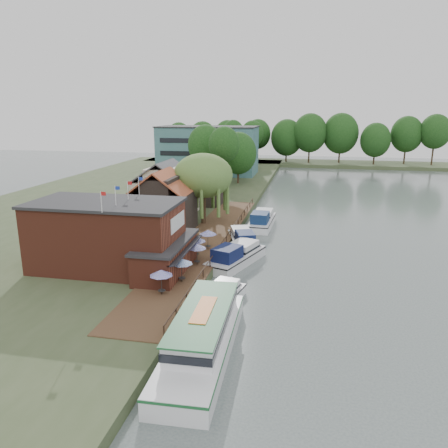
# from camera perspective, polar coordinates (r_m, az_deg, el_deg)

# --- Properties ---
(ground) EXTENTS (260.00, 260.00, 0.00)m
(ground) POSITION_cam_1_polar(r_m,az_deg,el_deg) (45.60, 4.44, -7.82)
(ground) COLOR #485352
(ground) RESTS_ON ground
(land_bank) EXTENTS (50.00, 140.00, 1.00)m
(land_bank) POSITION_cam_1_polar(r_m,az_deg,el_deg) (86.07, -12.74, 3.03)
(land_bank) COLOR #384728
(land_bank) RESTS_ON ground
(quay_deck) EXTENTS (6.00, 50.00, 0.10)m
(quay_deck) POSITION_cam_1_polar(r_m,az_deg,el_deg) (55.88, -2.42, -2.34)
(quay_deck) COLOR #47301E
(quay_deck) RESTS_ON land_bank
(quay_rail) EXTENTS (0.20, 49.00, 1.00)m
(quay_rail) POSITION_cam_1_polar(r_m,az_deg,el_deg) (55.66, 0.40, -1.92)
(quay_rail) COLOR black
(quay_rail) RESTS_ON land_bank
(pub) EXTENTS (20.00, 11.00, 7.30)m
(pub) POSITION_cam_1_polar(r_m,az_deg,el_deg) (46.79, -12.87, -1.53)
(pub) COLOR maroon
(pub) RESTS_ON land_bank
(hotel_block) EXTENTS (25.40, 12.40, 12.30)m
(hotel_block) POSITION_cam_1_polar(r_m,az_deg,el_deg) (115.48, -2.10, 9.64)
(hotel_block) COLOR #38666B
(hotel_block) RESTS_ON land_bank
(cottage_a) EXTENTS (8.60, 7.60, 8.50)m
(cottage_a) POSITION_cam_1_polar(r_m,az_deg,el_deg) (60.52, -8.01, 2.97)
(cottage_a) COLOR black
(cottage_a) RESTS_ON land_bank
(cottage_b) EXTENTS (9.60, 8.60, 8.50)m
(cottage_b) POSITION_cam_1_polar(r_m,az_deg,el_deg) (70.76, -7.64, 4.69)
(cottage_b) COLOR beige
(cottage_b) RESTS_ON land_bank
(cottage_c) EXTENTS (7.60, 7.60, 8.50)m
(cottage_c) POSITION_cam_1_polar(r_m,az_deg,el_deg) (78.14, -2.71, 5.76)
(cottage_c) COLOR black
(cottage_c) RESTS_ON land_bank
(willow) EXTENTS (8.60, 8.60, 10.43)m
(willow) POSITION_cam_1_polar(r_m,az_deg,el_deg) (63.75, -2.73, 4.58)
(willow) COLOR #476B2D
(willow) RESTS_ON land_bank
(umbrella_0) EXTENTS (2.15, 2.15, 2.38)m
(umbrella_0) POSITION_cam_1_polar(r_m,az_deg,el_deg) (40.36, -8.18, -7.51)
(umbrella_0) COLOR #201C9B
(umbrella_0) RESTS_ON quay_deck
(umbrella_1) EXTENTS (2.21, 2.21, 2.38)m
(umbrella_1) POSITION_cam_1_polar(r_m,az_deg,el_deg) (43.02, -5.55, -5.99)
(umbrella_1) COLOR navy
(umbrella_1) RESTS_ON quay_deck
(umbrella_2) EXTENTS (2.07, 2.07, 2.38)m
(umbrella_2) POSITION_cam_1_polar(r_m,az_deg,el_deg) (47.43, -3.56, -3.95)
(umbrella_2) COLOR navy
(umbrella_2) RESTS_ON quay_deck
(umbrella_3) EXTENTS (2.33, 2.33, 2.38)m
(umbrella_3) POSITION_cam_1_polar(r_m,az_deg,el_deg) (49.93, -3.71, -2.98)
(umbrella_3) COLOR navy
(umbrella_3) RESTS_ON quay_deck
(umbrella_4) EXTENTS (2.11, 2.11, 2.38)m
(umbrella_4) POSITION_cam_1_polar(r_m,az_deg,el_deg) (52.59, -2.11, -2.03)
(umbrella_4) COLOR #1B1B94
(umbrella_4) RESTS_ON quay_deck
(cruiser_0) EXTENTS (4.78, 9.61, 2.20)m
(cruiser_0) POSITION_cam_1_polar(r_m,az_deg,el_deg) (40.08, -0.79, -9.37)
(cruiser_0) COLOR white
(cruiser_0) RESTS_ON ground
(cruiser_1) EXTENTS (6.85, 11.37, 2.66)m
(cruiser_1) POSITION_cam_1_polar(r_m,az_deg,el_deg) (50.61, 1.59, -3.85)
(cruiser_1) COLOR silver
(cruiser_1) RESTS_ON ground
(cruiser_2) EXTENTS (6.22, 10.52, 2.43)m
(cruiser_2) POSITION_cam_1_polar(r_m,az_deg,el_deg) (57.28, 2.44, -1.74)
(cruiser_2) COLOR silver
(cruiser_2) RESTS_ON ground
(cruiser_3) EXTENTS (3.90, 10.99, 2.68)m
(cruiser_3) POSITION_cam_1_polar(r_m,az_deg,el_deg) (66.95, 4.98, 0.76)
(cruiser_3) COLOR white
(cruiser_3) RESTS_ON ground
(tour_boat) EXTENTS (4.79, 15.46, 3.35)m
(tour_boat) POSITION_cam_1_polar(r_m,az_deg,el_deg) (32.67, -2.93, -14.20)
(tour_boat) COLOR silver
(tour_boat) RESTS_ON ground
(swan) EXTENTS (0.44, 0.44, 0.44)m
(swan) POSITION_cam_1_polar(r_m,az_deg,el_deg) (35.03, -5.86, -14.85)
(swan) COLOR white
(swan) RESTS_ON ground
(bank_tree_0) EXTENTS (6.05, 6.05, 13.33)m
(bank_tree_0) POSITION_cam_1_polar(r_m,az_deg,el_deg) (86.35, 0.02, 8.25)
(bank_tree_0) COLOR #143811
(bank_tree_0) RESTS_ON land_bank
(bank_tree_1) EXTENTS (7.53, 7.53, 13.38)m
(bank_tree_1) POSITION_cam_1_polar(r_m,az_deg,el_deg) (94.97, -2.41, 8.85)
(bank_tree_1) COLOR #143811
(bank_tree_1) RESTS_ON land_bank
(bank_tree_2) EXTENTS (8.30, 8.30, 11.59)m
(bank_tree_2) POSITION_cam_1_polar(r_m,az_deg,el_deg) (100.05, 1.87, 8.64)
(bank_tree_2) COLOR #143811
(bank_tree_2) RESTS_ON land_bank
(bank_tree_3) EXTENTS (6.39, 6.39, 10.66)m
(bank_tree_3) POSITION_cam_1_polar(r_m,az_deg,el_deg) (122.48, 2.88, 9.54)
(bank_tree_3) COLOR #143811
(bank_tree_3) RESTS_ON land_bank
(bank_tree_4) EXTENTS (6.22, 6.22, 13.46)m
(bank_tree_4) POSITION_cam_1_polar(r_m,az_deg,el_deg) (132.22, 1.20, 10.55)
(bank_tree_4) COLOR #143811
(bank_tree_4) RESTS_ON land_bank
(bank_tree_5) EXTENTS (6.91, 6.91, 13.18)m
(bank_tree_5) POSITION_cam_1_polar(r_m,az_deg,el_deg) (136.42, 3.70, 10.60)
(bank_tree_5) COLOR #143811
(bank_tree_5) RESTS_ON land_bank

